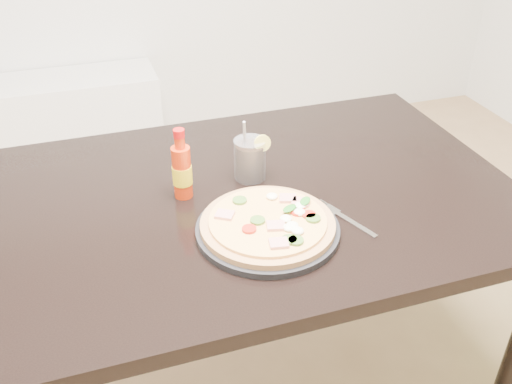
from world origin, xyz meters
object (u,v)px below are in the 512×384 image
object	(u,v)px
dining_table	(242,221)
plate	(268,230)
cola_cup	(250,160)
hot_sauce_bottle	(182,171)
pizza	(269,223)
media_console	(18,132)
fork	(344,217)

from	to	relation	value
dining_table	plate	size ratio (longest dim) A/B	4.26
cola_cup	plate	bearing A→B (deg)	-98.49
dining_table	plate	bearing A→B (deg)	-86.51
dining_table	hot_sauce_bottle	xyz separation A→B (m)	(-0.14, 0.04, 0.16)
pizza	media_console	bearing A→B (deg)	110.69
media_console	pizza	bearing A→B (deg)	-69.31
dining_table	fork	bearing A→B (deg)	-41.44
hot_sauce_bottle	media_console	bearing A→B (deg)	108.40
plate	cola_cup	size ratio (longest dim) A/B	1.90
plate	hot_sauce_bottle	bearing A→B (deg)	125.06
plate	media_console	world-z (taller)	plate
plate	cola_cup	world-z (taller)	cola_cup
plate	fork	bearing A→B (deg)	-1.25
dining_table	media_console	bearing A→B (deg)	112.25
fork	dining_table	bearing A→B (deg)	117.59
dining_table	plate	world-z (taller)	plate
dining_table	pizza	bearing A→B (deg)	-85.41
hot_sauce_bottle	dining_table	bearing A→B (deg)	-15.97
cola_cup	media_console	bearing A→B (deg)	114.62
fork	media_console	bearing A→B (deg)	94.66
pizza	hot_sauce_bottle	size ratio (longest dim) A/B	1.66
hot_sauce_bottle	pizza	bearing A→B (deg)	-54.43
plate	pizza	world-z (taller)	pizza
plate	dining_table	bearing A→B (deg)	93.49
plate	fork	distance (m)	0.19
hot_sauce_bottle	fork	bearing A→B (deg)	-32.58
cola_cup	media_console	size ratio (longest dim) A/B	0.12
cola_cup	media_console	world-z (taller)	cola_cup
plate	hot_sauce_bottle	size ratio (longest dim) A/B	1.78
plate	hot_sauce_bottle	xyz separation A→B (m)	(-0.15, 0.21, 0.07)
hot_sauce_bottle	media_console	xyz separation A→B (m)	(-0.53, 1.60, -0.57)
media_console	plate	bearing A→B (deg)	-69.40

